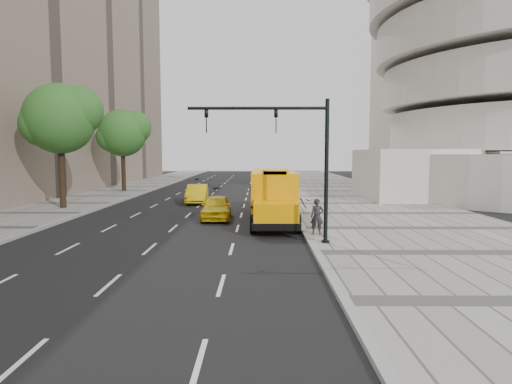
{
  "coord_description": "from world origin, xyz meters",
  "views": [
    {
      "loc": [
        3.67,
        -27.92,
        4.07
      ],
      "look_at": [
        3.5,
        -4.0,
        1.9
      ],
      "focal_mm": 30.0,
      "sensor_mm": 36.0,
      "label": 1
    }
  ],
  "objects_px": {
    "school_bus": "(272,191)",
    "traffic_signal": "(294,153)",
    "pedestrian": "(317,217)",
    "tree_b": "(61,118)",
    "tree_c": "(123,133)",
    "taxi_far": "(197,194)",
    "taxi_near": "(216,207)"
  },
  "relations": [
    {
      "from": "taxi_near",
      "to": "tree_b",
      "type": "bearing_deg",
      "value": 157.43
    },
    {
      "from": "tree_b",
      "to": "pedestrian",
      "type": "distance_m",
      "value": 20.43
    },
    {
      "from": "tree_b",
      "to": "taxi_near",
      "type": "bearing_deg",
      "value": -20.82
    },
    {
      "from": "tree_b",
      "to": "pedestrian",
      "type": "height_order",
      "value": "tree_b"
    },
    {
      "from": "tree_c",
      "to": "traffic_signal",
      "type": "relative_size",
      "value": 1.35
    },
    {
      "from": "tree_b",
      "to": "tree_c",
      "type": "distance_m",
      "value": 13.95
    },
    {
      "from": "pedestrian",
      "to": "tree_b",
      "type": "bearing_deg",
      "value": 153.62
    },
    {
      "from": "tree_c",
      "to": "pedestrian",
      "type": "height_order",
      "value": "tree_c"
    },
    {
      "from": "pedestrian",
      "to": "traffic_signal",
      "type": "height_order",
      "value": "traffic_signal"
    },
    {
      "from": "school_bus",
      "to": "pedestrian",
      "type": "xyz_separation_m",
      "value": [
        1.98,
        -5.85,
        -0.74
      ]
    },
    {
      "from": "tree_c",
      "to": "school_bus",
      "type": "bearing_deg",
      "value": -50.64
    },
    {
      "from": "taxi_near",
      "to": "taxi_far",
      "type": "relative_size",
      "value": 0.95
    },
    {
      "from": "taxi_near",
      "to": "taxi_far",
      "type": "xyz_separation_m",
      "value": [
        -2.43,
        8.57,
        0.02
      ]
    },
    {
      "from": "tree_c",
      "to": "tree_b",
      "type": "bearing_deg",
      "value": -89.99
    },
    {
      "from": "taxi_far",
      "to": "traffic_signal",
      "type": "xyz_separation_m",
      "value": [
        6.59,
        -16.21,
        3.33
      ]
    },
    {
      "from": "pedestrian",
      "to": "school_bus",
      "type": "bearing_deg",
      "value": 113.16
    },
    {
      "from": "school_bus",
      "to": "traffic_signal",
      "type": "distance_m",
      "value": 8.14
    },
    {
      "from": "taxi_near",
      "to": "pedestrian",
      "type": "relative_size",
      "value": 2.5
    },
    {
      "from": "taxi_far",
      "to": "tree_b",
      "type": "bearing_deg",
      "value": -159.06
    },
    {
      "from": "tree_c",
      "to": "traffic_signal",
      "type": "height_order",
      "value": "tree_c"
    },
    {
      "from": "pedestrian",
      "to": "traffic_signal",
      "type": "distance_m",
      "value": 3.84
    },
    {
      "from": "taxi_near",
      "to": "traffic_signal",
      "type": "distance_m",
      "value": 9.32
    },
    {
      "from": "tree_c",
      "to": "school_bus",
      "type": "distance_m",
      "value": 23.92
    },
    {
      "from": "tree_b",
      "to": "taxi_near",
      "type": "relative_size",
      "value": 2.07
    },
    {
      "from": "taxi_near",
      "to": "pedestrian",
      "type": "xyz_separation_m",
      "value": [
        5.45,
        -5.72,
        0.28
      ]
    },
    {
      "from": "taxi_near",
      "to": "traffic_signal",
      "type": "height_order",
      "value": "traffic_signal"
    },
    {
      "from": "pedestrian",
      "to": "traffic_signal",
      "type": "xyz_separation_m",
      "value": [
        -1.29,
        -1.92,
        3.07
      ]
    },
    {
      "from": "taxi_far",
      "to": "pedestrian",
      "type": "relative_size",
      "value": 2.64
    },
    {
      "from": "traffic_signal",
      "to": "taxi_far",
      "type": "bearing_deg",
      "value": 112.12
    },
    {
      "from": "school_bus",
      "to": "pedestrian",
      "type": "height_order",
      "value": "school_bus"
    },
    {
      "from": "taxi_far",
      "to": "pedestrian",
      "type": "bearing_deg",
      "value": -65.26
    },
    {
      "from": "tree_b",
      "to": "traffic_signal",
      "type": "distance_m",
      "value": 19.83
    }
  ]
}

